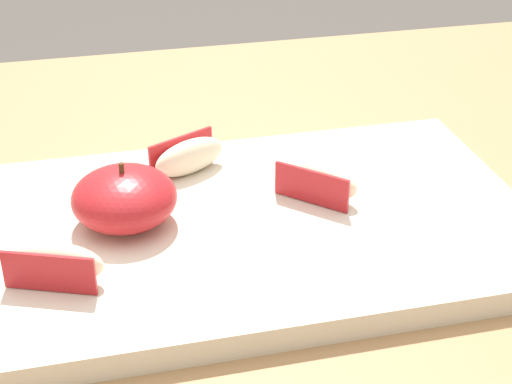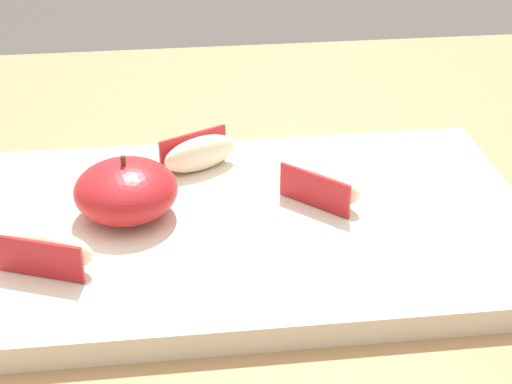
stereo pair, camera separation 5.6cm
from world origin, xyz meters
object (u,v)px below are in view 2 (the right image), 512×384
at_px(apple_half_skin_up, 126,190).
at_px(apple_wedge_middle, 322,184).
at_px(apple_wedge_near_knife, 47,250).
at_px(cutting_board, 256,227).
at_px(apple_wedge_right, 199,153).

distance_m(apple_half_skin_up, apple_wedge_middle, 0.14).
xyz_separation_m(apple_half_skin_up, apple_wedge_near_knife, (-0.05, -0.06, -0.01)).
bearing_deg(apple_wedge_middle, cutting_board, -162.54).
relative_size(apple_wedge_right, apple_wedge_near_knife, 0.99).
bearing_deg(cutting_board, apple_wedge_right, 114.54).
bearing_deg(apple_wedge_right, cutting_board, -65.46).
relative_size(apple_wedge_near_knife, apple_wedge_middle, 1.10).
height_order(cutting_board, apple_wedge_near_knife, apple_wedge_near_knife).
bearing_deg(apple_wedge_right, apple_wedge_near_knife, -130.06).
height_order(cutting_board, apple_half_skin_up, apple_half_skin_up).
height_order(apple_wedge_right, apple_wedge_near_knife, same).
bearing_deg(apple_wedge_middle, apple_half_skin_up, -178.79).
relative_size(apple_half_skin_up, apple_wedge_right, 1.13).
xyz_separation_m(cutting_board, apple_wedge_middle, (0.05, 0.02, 0.02)).
height_order(apple_wedge_near_knife, apple_wedge_middle, same).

